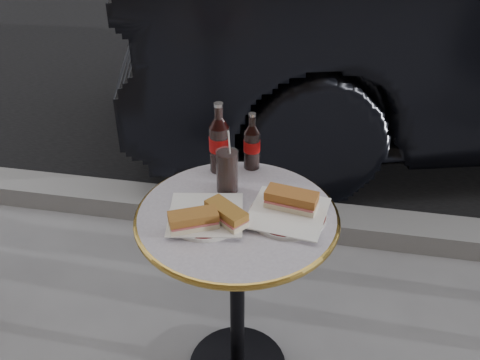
% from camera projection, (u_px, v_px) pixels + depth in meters
% --- Properties ---
extents(asphalt_road, '(40.00, 8.00, 0.00)m').
position_uv_depth(asphalt_road, '(320.00, 8.00, 6.13)').
color(asphalt_road, black).
rests_on(asphalt_road, ground).
extents(curb, '(40.00, 0.20, 0.12)m').
position_uv_depth(curb, '(271.00, 217.00, 2.73)').
color(curb, gray).
rests_on(curb, ground).
extents(bistro_table, '(0.62, 0.62, 0.73)m').
position_uv_depth(bistro_table, '(237.00, 300.00, 1.81)').
color(bistro_table, '#BAB2C4').
rests_on(bistro_table, ground).
extents(plate_left, '(0.23, 0.23, 0.01)m').
position_uv_depth(plate_left, '(206.00, 217.00, 1.59)').
color(plate_left, white).
rests_on(plate_left, bistro_table).
extents(plate_right, '(0.29, 0.29, 0.01)m').
position_uv_depth(plate_right, '(288.00, 215.00, 1.60)').
color(plate_right, silver).
rests_on(plate_right, bistro_table).
extents(sandwich_left_a, '(0.15, 0.12, 0.05)m').
position_uv_depth(sandwich_left_a, '(193.00, 221.00, 1.52)').
color(sandwich_left_a, '#9B6027').
rests_on(sandwich_left_a, plate_left).
extents(sandwich_left_b, '(0.15, 0.13, 0.05)m').
position_uv_depth(sandwich_left_b, '(226.00, 215.00, 1.55)').
color(sandwich_left_b, '#976326').
rests_on(sandwich_left_b, plate_left).
extents(sandwich_right, '(0.17, 0.10, 0.05)m').
position_uv_depth(sandwich_right, '(291.00, 201.00, 1.60)').
color(sandwich_right, '#A25F29').
rests_on(sandwich_right, plate_right).
extents(cola_bottle_left, '(0.07, 0.07, 0.25)m').
position_uv_depth(cola_bottle_left, '(219.00, 138.00, 1.75)').
color(cola_bottle_left, black).
rests_on(cola_bottle_left, bistro_table).
extents(cola_bottle_right, '(0.08, 0.08, 0.20)m').
position_uv_depth(cola_bottle_right, '(252.00, 141.00, 1.78)').
color(cola_bottle_right, black).
rests_on(cola_bottle_right, bistro_table).
extents(cola_glass, '(0.09, 0.09, 0.14)m').
position_uv_depth(cola_glass, '(227.00, 171.00, 1.68)').
color(cola_glass, black).
rests_on(cola_glass, bistro_table).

